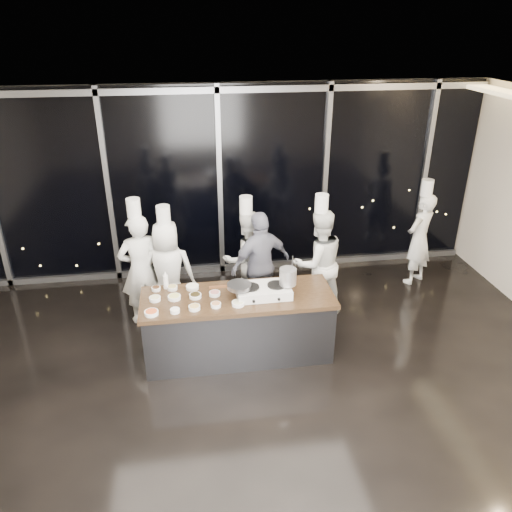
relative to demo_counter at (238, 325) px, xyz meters
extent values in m
plane|color=black|center=(0.00, -0.90, -0.45)|extent=(9.00, 9.00, 0.00)
cube|color=beige|center=(0.00, 2.60, 1.15)|extent=(9.00, 0.02, 3.20)
cube|color=silver|center=(0.00, -0.90, 2.75)|extent=(9.00, 7.00, 0.02)
cube|color=black|center=(0.00, 2.54, 1.15)|extent=(8.90, 0.04, 3.18)
cube|color=gray|center=(0.00, 2.49, 2.65)|extent=(8.90, 0.08, 0.10)
cube|color=gray|center=(0.00, 2.49, -0.40)|extent=(8.90, 0.08, 0.10)
cube|color=gray|center=(-1.80, 2.49, 1.15)|extent=(0.08, 0.08, 3.20)
cube|color=gray|center=(0.00, 2.49, 1.15)|extent=(0.08, 0.08, 3.20)
cube|color=gray|center=(1.80, 2.49, 1.15)|extent=(0.08, 0.08, 3.20)
cube|color=gray|center=(3.60, 2.49, 1.15)|extent=(0.08, 0.08, 3.20)
cube|color=#37383C|center=(0.00, 0.00, -0.03)|extent=(2.40, 0.80, 0.84)
cube|color=#432E1C|center=(0.00, 0.00, 0.42)|extent=(2.46, 0.86, 0.06)
cube|color=silver|center=(0.33, -0.02, 0.51)|extent=(0.69, 0.43, 0.12)
cylinder|color=black|center=(0.16, -0.03, 0.58)|extent=(0.23, 0.23, 0.02)
cylinder|color=black|center=(0.50, -0.02, 0.58)|extent=(0.23, 0.23, 0.02)
cylinder|color=black|center=(0.17, -0.25, 0.50)|extent=(0.04, 0.02, 0.04)
cylinder|color=black|center=(0.49, -0.24, 0.50)|extent=(0.04, 0.02, 0.04)
cylinder|color=slate|center=(0.02, -0.04, 0.61)|extent=(0.31, 0.31, 0.05)
cube|color=#4C2B14|center=(-0.25, -0.04, 0.62)|extent=(0.23, 0.03, 0.02)
cylinder|color=#BCBCBF|center=(0.64, -0.04, 0.69)|extent=(0.22, 0.22, 0.22)
cylinder|color=white|center=(-1.07, -0.29, 0.47)|extent=(0.17, 0.17, 0.04)
cylinder|color=#D65223|center=(-1.07, -0.29, 0.49)|extent=(0.14, 0.14, 0.01)
cylinder|color=white|center=(-1.04, 0.04, 0.47)|extent=(0.14, 0.14, 0.04)
cylinder|color=beige|center=(-1.04, 0.04, 0.49)|extent=(0.12, 0.12, 0.01)
cylinder|color=white|center=(-1.03, 0.30, 0.47)|extent=(0.12, 0.12, 0.04)
cylinder|color=#392111|center=(-1.03, 0.30, 0.49)|extent=(0.10, 0.10, 0.01)
cylinder|color=white|center=(-0.79, -0.28, 0.47)|extent=(0.12, 0.12, 0.04)
cylinder|color=white|center=(-0.79, -0.28, 0.49)|extent=(0.10, 0.10, 0.01)
cylinder|color=white|center=(-0.80, 0.04, 0.47)|extent=(0.16, 0.16, 0.04)
cylinder|color=#D2D069|center=(-0.80, 0.04, 0.49)|extent=(0.13, 0.13, 0.01)
cylinder|color=white|center=(-0.82, 0.29, 0.47)|extent=(0.13, 0.13, 0.04)
cylinder|color=tan|center=(-0.82, 0.29, 0.49)|extent=(0.11, 0.11, 0.01)
cylinder|color=white|center=(-0.56, -0.24, 0.47)|extent=(0.14, 0.14, 0.04)
cylinder|color=tan|center=(-0.56, -0.24, 0.49)|extent=(0.12, 0.12, 0.01)
cylinder|color=white|center=(-0.53, 0.04, 0.47)|extent=(0.15, 0.15, 0.04)
cylinder|color=black|center=(-0.53, 0.04, 0.49)|extent=(0.13, 0.13, 0.01)
cylinder|color=white|center=(-0.56, 0.28, 0.47)|extent=(0.17, 0.17, 0.04)
cylinder|color=white|center=(-0.56, 0.28, 0.49)|extent=(0.14, 0.14, 0.01)
cylinder|color=white|center=(-0.29, -0.22, 0.47)|extent=(0.13, 0.13, 0.04)
cylinder|color=#AA7044|center=(-0.29, -0.22, 0.49)|extent=(0.10, 0.10, 0.01)
cylinder|color=white|center=(-0.29, 0.06, 0.47)|extent=(0.14, 0.14, 0.04)
cylinder|color=#B76E68|center=(-0.29, 0.06, 0.49)|extent=(0.12, 0.12, 0.01)
cylinder|color=white|center=(-0.02, -0.22, 0.47)|extent=(0.16, 0.16, 0.04)
cylinder|color=beige|center=(-0.02, -0.22, 0.49)|extent=(0.13, 0.13, 0.01)
cylinder|color=white|center=(-0.90, 0.34, 0.54)|extent=(0.07, 0.07, 0.18)
cone|color=white|center=(-0.90, 0.34, 0.66)|extent=(0.06, 0.06, 0.06)
imported|color=silver|center=(-1.28, 1.06, 0.39)|extent=(0.70, 0.57, 1.68)
cylinder|color=white|center=(-1.28, 1.06, 1.32)|extent=(0.24, 0.24, 0.26)
imported|color=silver|center=(-0.89, 1.03, 0.33)|extent=(0.81, 0.57, 1.56)
cylinder|color=white|center=(-0.89, 1.03, 1.21)|extent=(0.21, 0.21, 0.26)
imported|color=silver|center=(0.28, 1.31, 0.32)|extent=(0.87, 0.75, 1.54)
cylinder|color=white|center=(0.28, 1.31, 1.19)|extent=(0.23, 0.23, 0.26)
imported|color=#141839|center=(0.46, 0.98, 0.37)|extent=(1.04, 0.73, 1.64)
imported|color=silver|center=(1.30, 0.90, 0.38)|extent=(0.91, 0.77, 1.66)
cylinder|color=white|center=(1.30, 0.90, 1.31)|extent=(0.22, 0.22, 0.26)
imported|color=silver|center=(3.21, 1.60, 0.33)|extent=(0.69, 0.63, 1.57)
cylinder|color=white|center=(3.21, 1.60, 1.22)|extent=(0.26, 0.26, 0.26)
camera|label=1|loc=(-0.58, -5.47, 3.66)|focal=35.00mm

